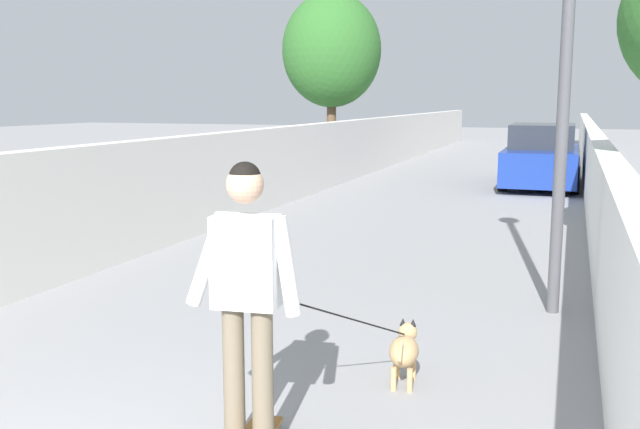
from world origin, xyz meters
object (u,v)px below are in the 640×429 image
(person_skateboarder, at_px, (247,282))
(car_near, at_px, (542,157))
(lamp_post, at_px, (569,10))
(tree_left_near, at_px, (332,51))
(dog, at_px, (404,349))

(person_skateboarder, distance_m, car_near, 14.93)
(car_near, bearing_deg, lamp_post, -176.92)
(tree_left_near, height_order, dog, tree_left_near)
(dog, xyz_separation_m, car_near, (13.47, -0.42, 0.44))
(lamp_post, bearing_deg, person_skateboarder, 156.18)
(tree_left_near, height_order, car_near, tree_left_near)
(lamp_post, distance_m, dog, 3.72)
(dog, bearing_deg, person_skateboarder, 156.02)
(person_skateboarder, bearing_deg, dog, -23.98)
(lamp_post, bearing_deg, tree_left_near, 27.02)
(tree_left_near, distance_m, dog, 17.38)
(lamp_post, bearing_deg, car_near, 3.08)
(person_skateboarder, xyz_separation_m, car_near, (14.89, -1.05, -0.37))
(person_skateboarder, height_order, dog, person_skateboarder)
(dog, distance_m, car_near, 13.48)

